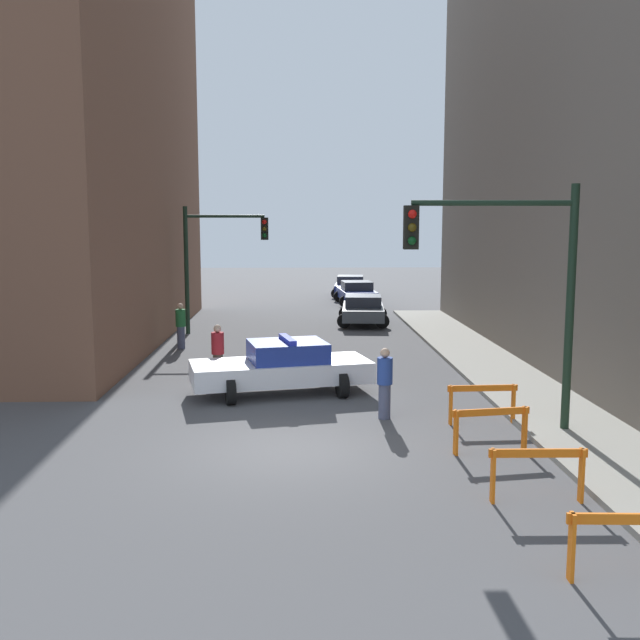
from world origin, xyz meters
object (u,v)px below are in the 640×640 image
Objects in this scene: police_car at (282,367)px; barrier_mid at (538,466)px; traffic_light_far at (213,251)px; traffic_light_near at (517,270)px; parked_car_near at (363,309)px; parked_car_mid at (356,292)px; barrier_back at (491,422)px; barrier_front at (630,535)px; barrier_corner at (482,397)px; pedestrian_crossing at (218,352)px; pedestrian_corner at (181,325)px; pedestrian_sidewalk at (385,382)px; parked_car_far at (350,286)px.

police_car reaches higher than barrier_mid.
police_car is at bearing -74.00° from traffic_light_far.
traffic_light_far is at bearing 3.08° from police_car.
parked_car_near is (-1.65, 17.09, -2.86)m from traffic_light_near.
parked_car_mid is (3.69, 21.18, -0.05)m from police_car.
traffic_light_near is 1.04× the size of police_car.
traffic_light_far is at bearing 114.77° from barrier_back.
barrier_front is at bearing -69.90° from traffic_light_far.
parked_car_near is 2.77× the size of barrier_front.
police_car is at bearing 142.24° from traffic_light_near.
pedestrian_crossing is at bearing 145.00° from barrier_corner.
police_car is at bearing -59.38° from pedestrian_corner.
barrier_front is (6.46, -11.68, -0.24)m from pedestrian_crossing.
pedestrian_sidewalk is at bearing 152.75° from traffic_light_near.
traffic_light_near is at bearing -140.68° from police_car.
traffic_light_near is 3.25× the size of barrier_front.
traffic_light_near is 1.18× the size of parked_car_mid.
parked_car_far is 33.20m from barrier_mid.
parked_car_far is at bearing 24.44° from pedestrian_sidewalk.
parked_car_far is (-0.02, 4.37, 0.00)m from parked_car_mid.
barrier_front and barrier_corner have the same top height.
parked_car_near is at bearing -85.55° from parked_car_far.
traffic_light_far is 22.36m from barrier_front.
barrier_mid is (6.16, -9.09, -0.24)m from pedestrian_crossing.
pedestrian_corner is 1.04× the size of barrier_back.
police_car is 1.13× the size of parked_car_near.
police_car is 8.77m from barrier_mid.
parked_car_far is 30.66m from barrier_back.
pedestrian_corner reaches higher than parked_car_near.
parked_car_near reaches higher than barrier_front.
parked_car_near is at bearing 93.03° from barrier_front.
traffic_light_near is 17.40m from parked_car_near.
pedestrian_crossing is 1.04× the size of barrier_corner.
pedestrian_corner is (-3.83, 6.98, 0.14)m from police_car.
pedestrian_crossing is 7.87m from barrier_corner.
parked_car_far is at bearing 91.06° from barrier_mid.
parked_car_mid is 24.27m from barrier_corner.
parked_car_far is 28.12m from pedestrian_sidewalk.
barrier_back and barrier_corner have the same top height.
parked_car_mid is 2.76× the size of barrier_mid.
traffic_light_near is at bearing -60.96° from traffic_light_far.
parked_car_mid is 31.43m from barrier_front.
traffic_light_far reaches higher than barrier_corner.
traffic_light_far is 14.45m from pedestrian_sidewalk.
parked_car_near and parked_car_far have the same top height.
barrier_mid is 1.00× the size of barrier_corner.
barrier_corner is at bearing -91.85° from parked_car_mid.
police_car is 3.01× the size of pedestrian_crossing.
traffic_light_near is 3.94m from pedestrian_sidewalk.
pedestrian_sidewalk is 8.00m from barrier_front.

